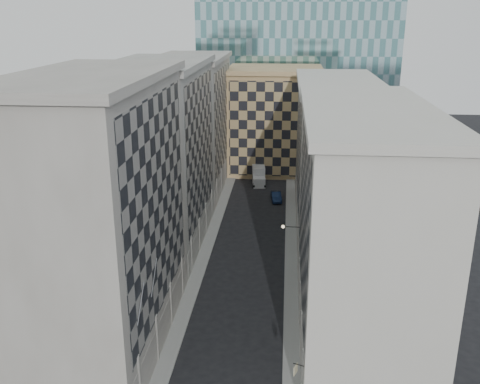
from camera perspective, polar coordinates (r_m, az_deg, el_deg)
The scene contains 14 objects.
sidewalk_west at distance 66.24m, azimuth -3.71°, elevation -6.38°, with size 1.50×100.00×0.15m, color gray.
sidewalk_east at distance 65.56m, azimuth 5.46°, elevation -6.71°, with size 1.50×100.00×0.15m, color gray.
bldg_left_a at distance 46.00m, azimuth -14.54°, elevation -2.59°, with size 10.80×22.80×23.70m.
bldg_left_b at distance 66.27m, azimuth -8.35°, elevation 3.82°, with size 10.80×22.80×22.70m.
bldg_left_c at distance 87.38m, azimuth -5.07°, elevation 7.17°, with size 10.80×22.80×21.70m.
bldg_right_a at distance 48.17m, azimuth 12.60°, elevation -3.39°, with size 10.80×26.80×20.70m.
bldg_right_b at distance 73.89m, azimuth 10.06°, elevation 4.07°, with size 10.80×28.80×19.70m.
tan_block at distance 99.01m, azimuth 3.68°, elevation 7.73°, with size 16.80×14.80×18.80m.
church_tower at distance 111.42m, azimuth 3.00°, elevation 18.00°, with size 7.20×7.20×51.50m.
flagpoles_left at distance 41.83m, azimuth -9.82°, elevation -10.23°, with size 0.10×6.33×2.33m.
bracket_lamp at distance 57.60m, azimuth 4.79°, elevation -3.71°, with size 1.98×0.36×0.36m.
box_truck at distance 91.92m, azimuth 2.01°, elevation 1.64°, with size 2.62×5.38×2.85m.
dark_car at distance 83.79m, azimuth 3.88°, elevation -0.48°, with size 1.47×4.22×1.39m, color #101D3B.
shop_sign at distance 40.35m, azimuth 5.98°, elevation -18.26°, with size 0.78×0.68×0.79m.
Camera 1 is at (4.27, -29.34, 27.94)m, focal length 40.00 mm.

